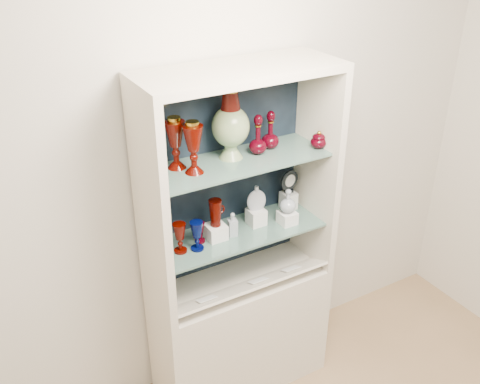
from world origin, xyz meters
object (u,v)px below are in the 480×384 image
clear_square_bottle (233,224)px  ruby_goblet_tall (180,238)px  lidded_bowl (319,139)px  cameo_medallion (289,181)px  ruby_decanter_a (258,132)px  cobalt_goblet (197,236)px  pedestal_lamp_right (193,147)px  ruby_goblet_small (200,232)px  clear_round_decanter (288,201)px  flat_flask (256,198)px  ruby_decanter_b (271,129)px  ruby_pitcher (215,213)px  pedestal_lamp_left (175,143)px  enamel_urn (231,121)px

clear_square_bottle → ruby_goblet_tall: bearing=-179.2°
lidded_bowl → cameo_medallion: lidded_bowl is taller
ruby_decanter_a → cobalt_goblet: ruby_decanter_a is taller
pedestal_lamp_right → ruby_goblet_small: size_ratio=2.26×
clear_round_decanter → ruby_goblet_tall: bearing=176.5°
flat_flask → ruby_decanter_a: bearing=-30.1°
lidded_bowl → clear_square_bottle: lidded_bowl is taller
ruby_decanter_a → lidded_bowl: 0.33m
cobalt_goblet → cameo_medallion: bearing=10.8°
ruby_decanter_a → ruby_decanter_b: ruby_decanter_a is taller
ruby_goblet_small → ruby_pitcher: (0.09, -0.01, 0.10)m
pedestal_lamp_left → cobalt_goblet: bearing=-71.0°
lidded_bowl → flat_flask: (-0.31, 0.10, -0.31)m
ruby_decanter_b → lidded_bowl: bearing=-29.2°
ruby_decanter_a → cameo_medallion: ruby_decanter_a is taller
enamel_urn → flat_flask: bearing=-10.0°
enamel_urn → ruby_goblet_small: 0.59m
lidded_bowl → cobalt_goblet: bearing=177.2°
flat_flask → cameo_medallion: bearing=29.4°
ruby_decanter_a → pedestal_lamp_left: bearing=173.0°
cobalt_goblet → clear_square_bottle: size_ratio=1.17×
ruby_decanter_b → cameo_medallion: 0.39m
cameo_medallion → ruby_goblet_small: bearing=177.1°
clear_round_decanter → cobalt_goblet: bearing=178.2°
cobalt_goblet → cameo_medallion: (0.64, 0.12, 0.09)m
clear_square_bottle → cobalt_goblet: bearing=-173.1°
pedestal_lamp_right → clear_square_bottle: bearing=1.3°
enamel_urn → ruby_pitcher: enamel_urn is taller
flat_flask → ruby_decanter_b: bearing=31.9°
cobalt_goblet → ruby_goblet_tall: ruby_goblet_tall is taller
pedestal_lamp_left → cameo_medallion: bearing=0.8°
pedestal_lamp_left → ruby_goblet_small: (0.08, -0.06, -0.49)m
cobalt_goblet → ruby_goblet_tall: size_ratio=0.98×
pedestal_lamp_left → flat_flask: 0.57m
pedestal_lamp_right → cameo_medallion: (0.62, 0.10, -0.38)m
enamel_urn → cameo_medallion: enamel_urn is taller
ruby_decanter_b → clear_square_bottle: (-0.26, -0.06, -0.46)m
cameo_medallion → ruby_decanter_a: bearing=-175.6°
ruby_goblet_small → clear_round_decanter: clear_round_decanter is taller
clear_square_bottle → ruby_goblet_small: bearing=171.3°
enamel_urn → ruby_decanter_b: bearing=0.5°
enamel_urn → ruby_goblet_small: (-0.20, -0.03, -0.56)m
enamel_urn → cobalt_goblet: 0.59m
ruby_decanter_a → ruby_decanter_b: size_ratio=1.09×
pedestal_lamp_left → ruby_pitcher: pedestal_lamp_left is taller
enamel_urn → ruby_goblet_small: size_ratio=3.41×
ruby_goblet_tall → ruby_decanter_b: bearing=6.7°
pedestal_lamp_right → pedestal_lamp_left: bearing=119.3°
ruby_pitcher → cameo_medallion: (0.51, 0.08, 0.02)m
ruby_decanter_b → lidded_bowl: (0.22, -0.12, -0.06)m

